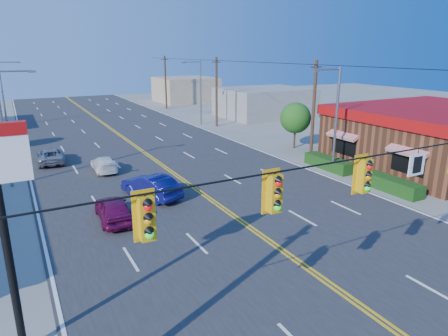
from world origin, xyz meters
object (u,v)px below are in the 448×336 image
kfc (434,136)px  car_silver (51,156)px  car_magenta (113,210)px  car_blue (151,187)px  signal_span (387,187)px  car_white (104,165)px

kfc → car_silver: size_ratio=3.68×
car_magenta → car_silver: (-1.81, 14.46, -0.08)m
kfc → car_blue: 23.32m
signal_span → car_silver: signal_span is taller
car_magenta → car_white: 10.07m
kfc → car_silver: bearing=151.5°
signal_span → car_white: bearing=101.1°
signal_span → car_magenta: signal_span is taller
car_white → car_silver: size_ratio=0.88×
signal_span → car_magenta: bearing=115.4°
car_magenta → car_silver: size_ratio=0.92×
kfc → car_silver: (-27.84, 15.11, -1.77)m
car_silver → kfc: bearing=155.1°
car_blue → car_white: size_ratio=1.16×
signal_span → car_blue: signal_span is taller
car_white → signal_span: bearing=102.1°
car_blue → car_silver: car_blue is taller
kfc → car_white: 26.69m
kfc → car_white: size_ratio=4.19×
car_blue → signal_span: bearing=81.3°
kfc → car_magenta: size_ratio=4.01×
signal_span → car_magenta: (-6.01, 12.65, -4.19)m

